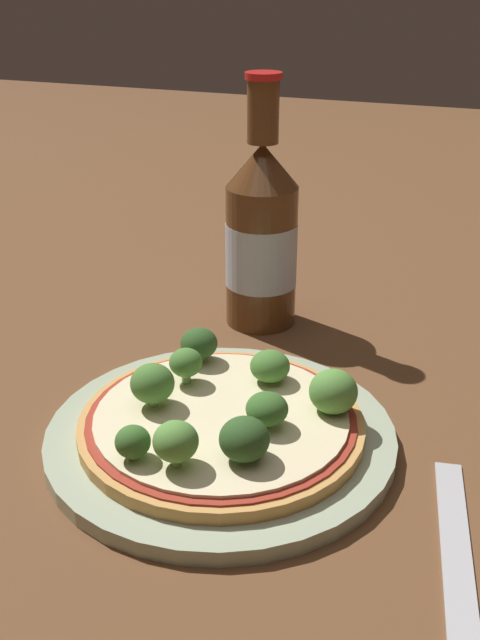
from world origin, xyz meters
TOP-DOWN VIEW (x-y plane):
  - ground_plane at (0.00, 0.00)m, footprint 3.00×3.00m
  - plate at (-0.02, -0.02)m, footprint 0.26×0.26m
  - pizza at (-0.02, -0.03)m, footprint 0.21×0.21m
  - broccoli_floret_0 at (0.06, 0.01)m, footprint 0.04×0.04m
  - broccoli_floret_1 at (-0.02, -0.09)m, footprint 0.03×0.03m
  - broccoli_floret_2 at (-0.06, 0.04)m, footprint 0.03×0.03m
  - broccoli_floret_3 at (-0.06, 0.01)m, footprint 0.03×0.03m
  - broccoli_floret_4 at (0.02, -0.07)m, footprint 0.03×0.03m
  - broccoli_floret_5 at (-0.07, -0.03)m, footprint 0.03×0.03m
  - broccoli_floret_6 at (0.00, 0.03)m, footprint 0.03×0.03m
  - broccoli_floret_7 at (0.02, -0.03)m, footprint 0.03×0.03m
  - broccoli_floret_8 at (-0.05, -0.10)m, footprint 0.02×0.02m
  - beer_bottle at (-0.06, 0.18)m, footprint 0.07×0.07m
  - fork at (0.16, -0.07)m, footprint 0.05×0.17m

SIDE VIEW (x-z plane):
  - ground_plane at x=0.00m, z-range 0.00..0.00m
  - fork at x=0.16m, z-range 0.00..0.00m
  - plate at x=-0.02m, z-range 0.00..0.01m
  - pizza at x=-0.02m, z-range 0.01..0.03m
  - broccoli_floret_8 at x=-0.05m, z-range 0.03..0.05m
  - broccoli_floret_6 at x=0.00m, z-range 0.03..0.05m
  - broccoli_floret_7 at x=0.02m, z-range 0.03..0.05m
  - broccoli_floret_0 at x=0.06m, z-range 0.02..0.06m
  - broccoli_floret_4 at x=0.02m, z-range 0.03..0.06m
  - broccoli_floret_2 at x=-0.06m, z-range 0.03..0.06m
  - broccoli_floret_3 at x=-0.06m, z-range 0.03..0.06m
  - broccoli_floret_1 at x=-0.02m, z-range 0.03..0.06m
  - broccoli_floret_5 at x=-0.07m, z-range 0.03..0.06m
  - beer_bottle at x=-0.06m, z-range -0.03..0.21m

